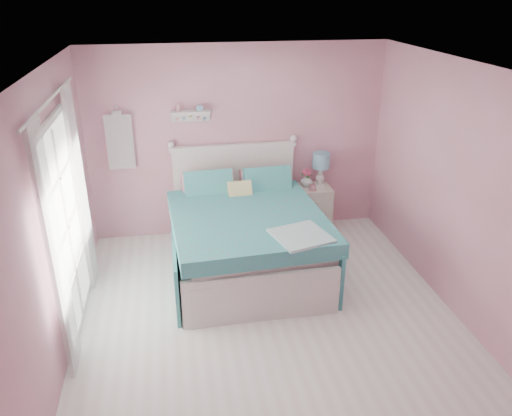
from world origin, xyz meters
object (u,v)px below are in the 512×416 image
object	(u,v)px
table_lamp	(321,163)
teacup	(313,188)
bed	(246,237)
vase	(306,180)
nightstand	(313,209)

from	to	relation	value
table_lamp	teacup	world-z (taller)	table_lamp
bed	vase	bearing A→B (deg)	39.06
nightstand	bed	bearing A→B (deg)	-141.84
bed	table_lamp	xyz separation A→B (m)	(1.20, 0.92, 0.58)
nightstand	teacup	bearing A→B (deg)	-115.64
bed	teacup	distance (m)	1.32
nightstand	vase	world-z (taller)	vase
nightstand	vase	size ratio (longest dim) A/B	3.86
bed	vase	size ratio (longest dim) A/B	13.06
vase	nightstand	bearing A→B (deg)	-27.50
nightstand	teacup	xyz separation A→B (m)	(-0.05, -0.11, 0.37)
bed	vase	world-z (taller)	bed
bed	vase	xyz separation A→B (m)	(1.01, 0.92, 0.33)
table_lamp	vase	xyz separation A→B (m)	(-0.20, -0.00, -0.24)
table_lamp	vase	bearing A→B (deg)	-179.28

